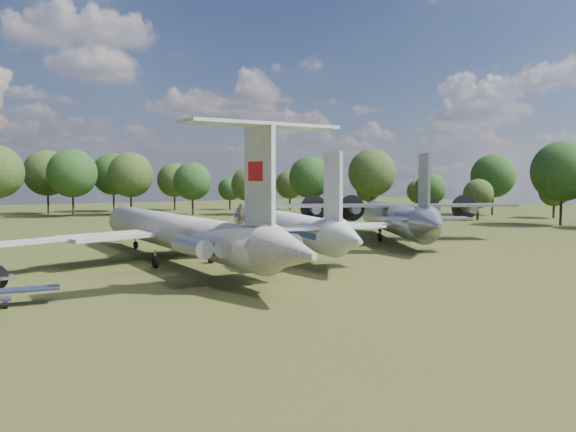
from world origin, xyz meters
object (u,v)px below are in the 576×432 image
tu104_jet (280,230)px  person_on_il62 (240,214)px  an12_transport (395,223)px  il62_airliner (176,239)px

tu104_jet → person_on_il62: 24.35m
an12_transport → person_on_il62: bearing=-124.2°
tu104_jet → an12_transport: bearing=11.5°
il62_airliner → an12_transport: bearing=4.9°
il62_airliner → tu104_jet: (15.08, 4.86, -0.16)m
tu104_jet → an12_transport: 19.32m
tu104_jet → person_on_il62: size_ratio=28.71×
tu104_jet → il62_airliner: bearing=-152.4°
il62_airliner → an12_transport: size_ratio=1.34×
an12_transport → person_on_il62: person_on_il62 is taller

